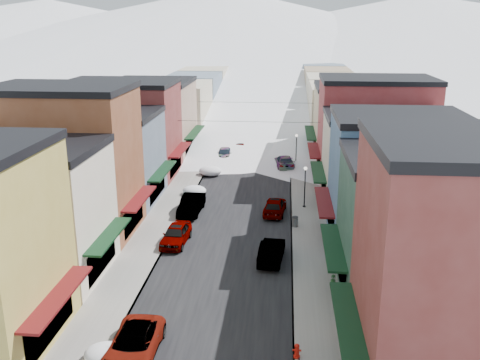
% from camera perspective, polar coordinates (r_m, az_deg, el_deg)
% --- Properties ---
extents(road, '(10.00, 160.00, 0.01)m').
position_cam_1_polar(road, '(82.59, 1.83, 4.52)').
color(road, black).
rests_on(road, ground).
extents(sidewalk_left, '(3.20, 160.00, 0.15)m').
position_cam_1_polar(sidewalk_left, '(83.18, -2.73, 4.64)').
color(sidewalk_left, gray).
rests_on(sidewalk_left, ground).
extents(sidewalk_right, '(3.20, 160.00, 0.15)m').
position_cam_1_polar(sidewalk_right, '(82.50, 6.43, 4.46)').
color(sidewalk_right, gray).
rests_on(sidewalk_right, ground).
extents(curb_left, '(0.10, 160.00, 0.15)m').
position_cam_1_polar(curb_left, '(82.99, -1.66, 4.63)').
color(curb_left, slate).
rests_on(curb_left, ground).
extents(curb_right, '(0.10, 160.00, 0.15)m').
position_cam_1_polar(curb_right, '(82.47, 5.35, 4.48)').
color(curb_right, slate).
rests_on(curb_right, ground).
extents(bldg_l_cream, '(11.30, 8.20, 9.50)m').
position_cam_1_polar(bldg_l_cream, '(39.53, -21.68, -3.18)').
color(bldg_l_cream, beige).
rests_on(bldg_l_cream, ground).
extents(bldg_l_brick_near, '(12.30, 8.20, 12.50)m').
position_cam_1_polar(bldg_l_brick_near, '(46.25, -18.15, 1.91)').
color(bldg_l_brick_near, brown).
rests_on(bldg_l_brick_near, ground).
extents(bldg_l_grayblue, '(11.30, 9.20, 9.00)m').
position_cam_1_polar(bldg_l_grayblue, '(54.17, -14.08, 2.41)').
color(bldg_l_grayblue, slate).
rests_on(bldg_l_grayblue, ground).
extents(bldg_l_brick_far, '(13.30, 9.20, 11.00)m').
position_cam_1_polar(bldg_l_brick_far, '(62.61, -12.41, 5.35)').
color(bldg_l_brick_far, maroon).
rests_on(bldg_l_brick_far, ground).
extents(bldg_l_tan, '(11.30, 11.20, 10.00)m').
position_cam_1_polar(bldg_l_tan, '(71.90, -9.30, 6.54)').
color(bldg_l_tan, '#A3816B').
rests_on(bldg_l_tan, ground).
extents(bldg_r_green, '(11.30, 9.20, 9.50)m').
position_cam_1_polar(bldg_r_green, '(36.10, 18.91, -4.74)').
color(bldg_r_green, '#1F4132').
rests_on(bldg_r_green, ground).
extents(bldg_r_blue, '(11.30, 9.20, 10.50)m').
position_cam_1_polar(bldg_r_blue, '(44.26, 16.31, 0.08)').
color(bldg_r_blue, '#3A5E83').
rests_on(bldg_r_blue, ground).
extents(bldg_r_cream, '(12.30, 9.20, 9.00)m').
position_cam_1_polar(bldg_r_cream, '(53.08, 14.97, 2.06)').
color(bldg_r_cream, beige).
rests_on(bldg_r_cream, ground).
extents(bldg_r_brick_far, '(13.30, 9.20, 11.50)m').
position_cam_1_polar(bldg_r_brick_far, '(61.55, 14.14, 5.28)').
color(bldg_r_brick_far, maroon).
rests_on(bldg_r_brick_far, ground).
extents(bldg_r_tan, '(11.30, 11.20, 9.50)m').
position_cam_1_polar(bldg_r_tan, '(71.32, 12.07, 6.11)').
color(bldg_r_tan, tan).
rests_on(bldg_r_tan, ground).
extents(distant_blocks, '(34.00, 55.00, 8.00)m').
position_cam_1_polar(distant_blocks, '(104.58, 2.55, 9.30)').
color(distant_blocks, gray).
rests_on(distant_blocks, ground).
extents(mountain_ridge, '(670.00, 340.00, 34.00)m').
position_cam_1_polar(mountain_ridge, '(298.77, 0.37, 16.09)').
color(mountain_ridge, silver).
rests_on(mountain_ridge, ground).
extents(overhead_cables, '(16.40, 15.04, 0.04)m').
position_cam_1_polar(overhead_cables, '(69.17, 1.30, 7.36)').
color(overhead_cables, black).
rests_on(overhead_cables, ground).
extents(car_white_suv, '(2.52, 5.43, 1.51)m').
position_cam_1_polar(car_white_suv, '(30.40, -11.27, -16.85)').
color(car_white_suv, white).
rests_on(car_white_suv, ground).
extents(car_silver_sedan, '(2.15, 4.75, 1.58)m').
position_cam_1_polar(car_silver_sedan, '(43.68, -6.84, -5.78)').
color(car_silver_sedan, '#989BA0').
rests_on(car_silver_sedan, ground).
extents(car_dark_hatch, '(2.01, 5.21, 1.69)m').
position_cam_1_polar(car_dark_hatch, '(50.27, -5.21, -2.61)').
color(car_dark_hatch, black).
rests_on(car_dark_hatch, ground).
extents(car_silver_wagon, '(2.11, 4.90, 1.40)m').
position_cam_1_polar(car_silver_wagon, '(69.58, -1.66, 2.79)').
color(car_silver_wagon, '#ACAFB4').
rests_on(car_silver_wagon, ground).
extents(car_green_sedan, '(2.05, 4.86, 1.56)m').
position_cam_1_polar(car_green_sedan, '(40.49, 3.39, -7.57)').
color(car_green_sedan, black).
rests_on(car_green_sedan, ground).
extents(car_gray_suv, '(2.33, 4.88, 1.61)m').
position_cam_1_polar(car_gray_suv, '(49.95, 3.73, -2.75)').
color(car_gray_suv, gray).
rests_on(car_gray_suv, ground).
extents(car_black_sedan, '(2.78, 5.52, 1.54)m').
position_cam_1_polar(car_black_sedan, '(65.71, 4.76, 1.97)').
color(car_black_sedan, black).
rests_on(car_black_sedan, ground).
extents(car_lane_silver, '(1.91, 4.61, 1.56)m').
position_cam_1_polar(car_lane_silver, '(72.25, -0.04, 3.39)').
color(car_lane_silver, gray).
rests_on(car_lane_silver, ground).
extents(car_lane_white, '(2.67, 5.69, 1.58)m').
position_cam_1_polar(car_lane_white, '(85.66, 3.44, 5.47)').
color(car_lane_white, silver).
rests_on(car_lane_white, ground).
extents(fire_hydrant, '(0.48, 0.36, 0.82)m').
position_cam_1_polar(fire_hydrant, '(29.95, 6.08, -17.70)').
color(fire_hydrant, red).
rests_on(fire_hydrant, sidewalk_right).
extents(trash_can, '(0.53, 0.53, 0.90)m').
position_cam_1_polar(trash_can, '(46.78, 5.89, -4.43)').
color(trash_can, slate).
rests_on(trash_can, sidewalk_right).
extents(streetlamp_near, '(0.33, 0.33, 4.00)m').
position_cam_1_polar(streetlamp_near, '(51.10, 6.95, -0.18)').
color(streetlamp_near, black).
rests_on(streetlamp_near, sidewalk_right).
extents(streetlamp_far, '(0.33, 0.33, 3.94)m').
position_cam_1_polar(streetlamp_far, '(65.86, 6.02, 3.64)').
color(streetlamp_far, black).
rests_on(streetlamp_far, sidewalk_right).
extents(planter_far, '(0.44, 0.44, 0.62)m').
position_cam_1_polar(planter_far, '(37.56, 9.90, -10.38)').
color(planter_far, '#2B5F2F').
rests_on(planter_far, sidewalk_right).
extents(snow_pile_near, '(2.24, 2.58, 0.95)m').
position_cam_1_polar(snow_pile_near, '(30.60, -14.08, -17.48)').
color(snow_pile_near, white).
rests_on(snow_pile_near, ground).
extents(snow_pile_mid, '(2.45, 2.71, 1.04)m').
position_cam_1_polar(snow_pile_mid, '(55.42, -4.85, -1.13)').
color(snow_pile_mid, white).
rests_on(snow_pile_mid, ground).
extents(snow_pile_far, '(2.63, 2.82, 1.11)m').
position_cam_1_polar(snow_pile_far, '(62.37, -3.17, 0.97)').
color(snow_pile_far, white).
rests_on(snow_pile_far, ground).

